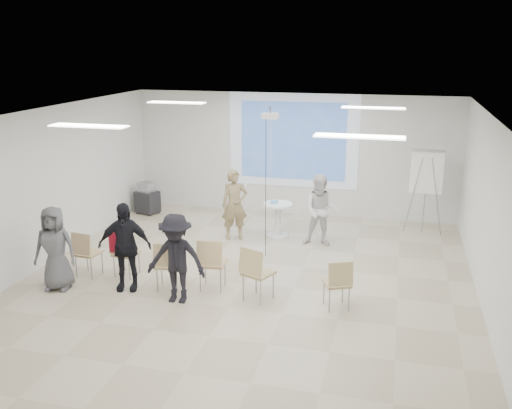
% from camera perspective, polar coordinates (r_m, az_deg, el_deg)
% --- Properties ---
extents(floor, '(8.00, 9.00, 0.10)m').
position_cam_1_polar(floor, '(10.37, -1.10, -8.11)').
color(floor, beige).
rests_on(floor, ground).
extents(ceiling, '(8.00, 9.00, 0.10)m').
position_cam_1_polar(ceiling, '(9.54, -1.20, 9.15)').
color(ceiling, white).
rests_on(ceiling, wall_back).
extents(wall_back, '(8.00, 0.10, 3.00)m').
position_cam_1_polar(wall_back, '(14.16, 3.74, 5.03)').
color(wall_back, silver).
rests_on(wall_back, floor).
extents(wall_left, '(0.10, 9.00, 3.00)m').
position_cam_1_polar(wall_left, '(11.56, -20.90, 1.49)').
color(wall_left, silver).
rests_on(wall_left, floor).
extents(wall_right, '(0.10, 9.00, 3.00)m').
position_cam_1_polar(wall_right, '(9.64, 22.77, -1.47)').
color(wall_right, silver).
rests_on(wall_right, floor).
extents(projection_halo, '(3.20, 0.01, 2.30)m').
position_cam_1_polar(projection_halo, '(14.04, 3.72, 6.38)').
color(projection_halo, silver).
rests_on(projection_halo, wall_back).
extents(projection_image, '(2.60, 0.01, 1.90)m').
position_cam_1_polar(projection_image, '(14.03, 3.71, 6.37)').
color(projection_image, '#3563B6').
rests_on(projection_image, wall_back).
extents(pedestal_table, '(0.74, 0.74, 0.80)m').
position_cam_1_polar(pedestal_table, '(12.57, 2.21, -1.35)').
color(pedestal_table, white).
rests_on(pedestal_table, floor).
extents(player_left, '(0.76, 0.67, 1.75)m').
position_cam_1_polar(player_left, '(12.35, -2.16, 0.44)').
color(player_left, '#94815A').
rests_on(player_left, floor).
extents(player_right, '(0.84, 0.68, 1.70)m').
position_cam_1_polar(player_right, '(12.04, 6.52, -0.21)').
color(player_right, white).
rests_on(player_right, floor).
extents(controller_left, '(0.10, 0.14, 0.04)m').
position_cam_1_polar(controller_left, '(12.47, -1.06, 1.92)').
color(controller_left, white).
rests_on(controller_left, player_left).
extents(controller_right, '(0.04, 0.12, 0.04)m').
position_cam_1_polar(controller_right, '(12.22, 5.88, 1.50)').
color(controller_right, white).
rests_on(controller_right, player_right).
extents(chair_far_left, '(0.46, 0.48, 0.88)m').
position_cam_1_polar(chair_far_left, '(10.88, -16.69, -4.41)').
color(chair_far_left, tan).
rests_on(chair_far_left, floor).
extents(chair_left_mid, '(0.45, 0.48, 0.86)m').
position_cam_1_polar(chair_left_mid, '(10.70, -13.11, -4.54)').
color(chair_left_mid, tan).
rests_on(chair_left_mid, floor).
extents(chair_left_inner, '(0.49, 0.51, 0.90)m').
position_cam_1_polar(chair_left_inner, '(9.98, -8.86, -5.69)').
color(chair_left_inner, '#CFB778').
rests_on(chair_left_inner, floor).
extents(chair_center, '(0.48, 0.51, 0.95)m').
position_cam_1_polar(chair_center, '(9.88, -4.49, -5.59)').
color(chair_center, tan).
rests_on(chair_center, floor).
extents(chair_right_inner, '(0.59, 0.61, 0.95)m').
position_cam_1_polar(chair_right_inner, '(9.45, -0.06, -6.54)').
color(chair_right_inner, tan).
rests_on(chair_right_inner, floor).
extents(chair_right_far, '(0.54, 0.55, 0.86)m').
position_cam_1_polar(chair_right_far, '(9.28, 8.23, -7.55)').
color(chair_right_far, tan).
rests_on(chair_right_far, floor).
extents(red_jacket, '(0.40, 0.13, 0.38)m').
position_cam_1_polar(red_jacket, '(10.50, -13.50, -3.73)').
color(red_jacket, '#A81429').
rests_on(red_jacket, chair_left_mid).
extents(laptop, '(0.36, 0.29, 0.03)m').
position_cam_1_polar(laptop, '(10.09, -8.70, -5.75)').
color(laptop, black).
rests_on(laptop, chair_left_inner).
extents(audience_left, '(1.16, 0.84, 1.80)m').
position_cam_1_polar(audience_left, '(10.06, -13.04, -3.50)').
color(audience_left, black).
rests_on(audience_left, floor).
extents(audience_mid, '(1.14, 0.65, 1.72)m').
position_cam_1_polar(audience_mid, '(9.43, -8.01, -4.81)').
color(audience_mid, black).
rests_on(audience_mid, floor).
extents(audience_outer, '(0.90, 0.68, 1.67)m').
position_cam_1_polar(audience_outer, '(10.43, -19.49, -3.69)').
color(audience_outer, '#5A5A5F').
rests_on(audience_outer, floor).
extents(flipchart_easel, '(0.84, 0.63, 1.94)m').
position_cam_1_polar(flipchart_easel, '(13.07, 16.71, 3.13)').
color(flipchart_easel, '#93959B').
rests_on(flipchart_easel, floor).
extents(av_cart, '(0.63, 0.56, 0.79)m').
position_cam_1_polar(av_cart, '(14.60, -10.82, 0.53)').
color(av_cart, black).
rests_on(av_cart, floor).
extents(ceiling_projector, '(0.30, 0.25, 3.00)m').
position_cam_1_polar(ceiling_projector, '(10.99, 1.40, 8.16)').
color(ceiling_projector, white).
rests_on(ceiling_projector, ceiling).
extents(fluor_panel_nw, '(1.20, 0.30, 0.02)m').
position_cam_1_polar(fluor_panel_nw, '(12.07, -7.95, 10.06)').
color(fluor_panel_nw, white).
rests_on(fluor_panel_nw, ceiling).
extents(fluor_panel_ne, '(1.20, 0.30, 0.02)m').
position_cam_1_polar(fluor_panel_ne, '(11.21, 11.66, 9.44)').
color(fluor_panel_ne, white).
rests_on(fluor_panel_ne, ceiling).
extents(fluor_panel_sw, '(1.20, 0.30, 0.02)m').
position_cam_1_polar(fluor_panel_sw, '(8.95, -16.39, 7.54)').
color(fluor_panel_sw, white).
rests_on(fluor_panel_sw, ceiling).
extents(fluor_panel_se, '(1.20, 0.30, 0.02)m').
position_cam_1_polar(fluor_panel_se, '(7.74, 10.29, 6.71)').
color(fluor_panel_se, white).
rests_on(fluor_panel_se, ceiling).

